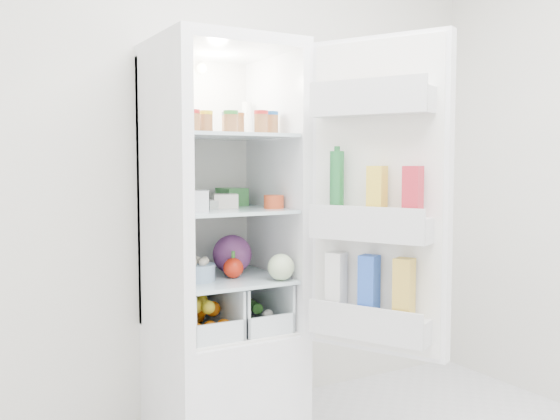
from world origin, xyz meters
TOP-DOWN VIEW (x-y plane):
  - room_walls at (0.00, 0.00)m, footprint 3.02×3.02m
  - refrigerator at (-0.20, 1.25)m, footprint 0.60×0.60m
  - shelf_low at (-0.20, 1.19)m, footprint 0.49×0.53m
  - shelf_mid at (-0.20, 1.19)m, footprint 0.49×0.53m
  - shelf_top at (-0.20, 1.19)m, footprint 0.49×0.53m
  - crisper_left at (-0.32, 1.19)m, footprint 0.23×0.46m
  - crisper_right at (-0.08, 1.19)m, footprint 0.23×0.46m
  - condiment_jars at (-0.21, 1.13)m, footprint 0.46×0.34m
  - squeeze_bottle at (0.00, 1.35)m, footprint 0.06×0.06m
  - tub_white at (-0.37, 1.13)m, footprint 0.18×0.18m
  - tub_cream at (-0.18, 1.21)m, footprint 0.14×0.14m
  - tin_red at (-0.01, 1.07)m, footprint 0.12×0.12m
  - foil_tray at (-0.21, 1.24)m, footprint 0.17×0.14m
  - tub_green at (-0.08, 1.35)m, footprint 0.11×0.15m
  - red_cabbage at (-0.13, 1.24)m, footprint 0.18×0.18m
  - bell_pepper at (-0.18, 1.13)m, footprint 0.09×0.09m
  - mushroom_bowl at (-0.34, 1.15)m, footprint 0.17×0.17m
  - salad_bag at (-0.02, 0.97)m, footprint 0.12×0.12m
  - citrus_pile at (-0.32, 1.17)m, footprint 0.20×0.31m
  - veg_pile at (-0.07, 1.18)m, footprint 0.16×0.30m
  - fridge_door at (0.24, 0.64)m, footprint 0.40×0.57m

SIDE VIEW (x-z plane):
  - veg_pile at x=-0.07m, z-range 0.51..0.61m
  - citrus_pile at x=-0.32m, z-range 0.51..0.66m
  - crisper_left at x=-0.32m, z-range 0.50..0.72m
  - crisper_right at x=-0.08m, z-range 0.50..0.72m
  - refrigerator at x=-0.20m, z-range -0.23..1.57m
  - shelf_low at x=-0.20m, z-range 0.73..0.75m
  - mushroom_bowl at x=-0.34m, z-range 0.75..0.82m
  - bell_pepper at x=-0.18m, z-range 0.75..0.84m
  - salad_bag at x=-0.02m, z-range 0.75..0.86m
  - red_cabbage at x=-0.13m, z-range 0.75..0.93m
  - shelf_mid at x=-0.20m, z-range 1.04..1.06m
  - foil_tray at x=-0.21m, z-range 1.06..1.10m
  - tin_red at x=-0.01m, z-range 1.06..1.12m
  - tub_cream at x=-0.18m, z-range 1.06..1.12m
  - fridge_door at x=0.24m, z-range 0.44..1.74m
  - tub_green at x=-0.08m, z-range 1.06..1.14m
  - tub_white at x=-0.37m, z-range 1.06..1.14m
  - shelf_top at x=-0.20m, z-range 1.37..1.39m
  - condiment_jars at x=-0.21m, z-range 1.39..1.47m
  - squeeze_bottle at x=0.00m, z-range 1.39..1.55m
  - room_walls at x=0.00m, z-range 0.29..2.90m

